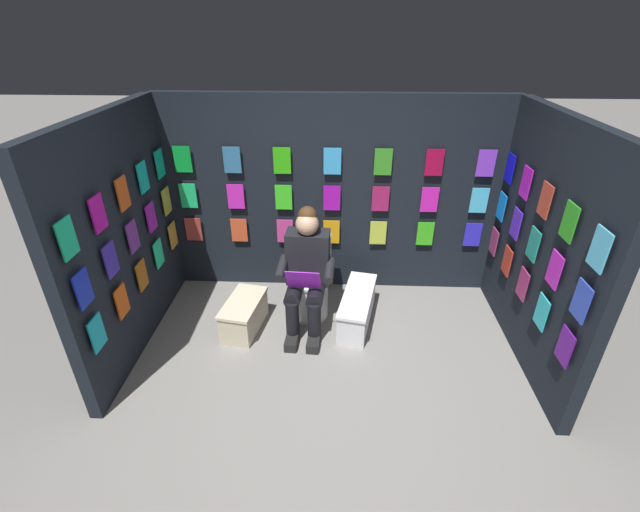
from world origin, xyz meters
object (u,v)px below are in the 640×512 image
Objects in this scene: comic_longbox_near at (357,308)px; toilet at (310,283)px; person_reading at (307,271)px; comic_longbox_far at (244,315)px.

toilet is at bearing -9.86° from comic_longbox_near.
comic_longbox_near is at bearing 162.70° from toilet.
toilet is at bearing -89.52° from person_reading.
person_reading reaches higher than comic_longbox_far.
comic_longbox_far is at bearing 31.79° from toilet.
toilet is 0.91× the size of comic_longbox_near.
person_reading is 0.75m from comic_longbox_far.
toilet is 1.23× the size of comic_longbox_far.
toilet reaches higher than comic_longbox_near.
person_reading is at bearing -160.62° from comic_longbox_far.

